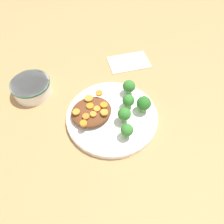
% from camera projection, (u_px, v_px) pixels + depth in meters
% --- Properties ---
extents(ground_plane, '(4.00, 4.00, 0.00)m').
position_uv_depth(ground_plane, '(112.00, 118.00, 0.68)').
color(ground_plane, tan).
extents(plate, '(0.28, 0.28, 0.02)m').
position_uv_depth(plate, '(112.00, 116.00, 0.68)').
color(plate, white).
rests_on(plate, ground_plane).
extents(dip_bowl, '(0.13, 0.13, 0.05)m').
position_uv_depth(dip_bowl, '(31.00, 87.00, 0.73)').
color(dip_bowl, white).
rests_on(dip_bowl, ground_plane).
extents(stew_mound, '(0.13, 0.11, 0.03)m').
position_uv_depth(stew_mound, '(91.00, 112.00, 0.66)').
color(stew_mound, brown).
rests_on(stew_mound, plate).
extents(broccoli_floret_0, '(0.04, 0.04, 0.05)m').
position_uv_depth(broccoli_floret_0, '(128.00, 101.00, 0.67)').
color(broccoli_floret_0, '#7FA85B').
rests_on(broccoli_floret_0, plate).
extents(broccoli_floret_1, '(0.04, 0.04, 0.05)m').
position_uv_depth(broccoli_floret_1, '(127.00, 130.00, 0.60)').
color(broccoli_floret_1, '#759E51').
rests_on(broccoli_floret_1, plate).
extents(broccoli_floret_2, '(0.04, 0.04, 0.05)m').
position_uv_depth(broccoli_floret_2, '(124.00, 114.00, 0.63)').
color(broccoli_floret_2, '#759E51').
rests_on(broccoli_floret_2, plate).
extents(broccoli_floret_3, '(0.04, 0.04, 0.06)m').
position_uv_depth(broccoli_floret_3, '(144.00, 104.00, 0.66)').
color(broccoli_floret_3, '#7FA85B').
rests_on(broccoli_floret_3, plate).
extents(broccoli_floret_4, '(0.04, 0.04, 0.05)m').
position_uv_depth(broccoli_floret_4, '(129.00, 87.00, 0.70)').
color(broccoli_floret_4, '#7FA85B').
rests_on(broccoli_floret_4, plate).
extents(carrot_slice_0, '(0.02, 0.02, 0.01)m').
position_uv_depth(carrot_slice_0, '(93.00, 114.00, 0.63)').
color(carrot_slice_0, orange).
rests_on(carrot_slice_0, stew_mound).
extents(carrot_slice_1, '(0.02, 0.02, 0.01)m').
position_uv_depth(carrot_slice_1, '(104.00, 113.00, 0.63)').
color(carrot_slice_1, orange).
rests_on(carrot_slice_1, stew_mound).
extents(carrot_slice_2, '(0.02, 0.02, 0.01)m').
position_uv_depth(carrot_slice_2, '(83.00, 123.00, 0.61)').
color(carrot_slice_2, orange).
rests_on(carrot_slice_2, stew_mound).
extents(carrot_slice_3, '(0.02, 0.02, 0.01)m').
position_uv_depth(carrot_slice_3, '(90.00, 106.00, 0.65)').
color(carrot_slice_3, orange).
rests_on(carrot_slice_3, stew_mound).
extents(carrot_slice_4, '(0.02, 0.02, 0.00)m').
position_uv_depth(carrot_slice_4, '(97.00, 109.00, 0.64)').
color(carrot_slice_4, orange).
rests_on(carrot_slice_4, stew_mound).
extents(carrot_slice_5, '(0.02, 0.02, 0.01)m').
position_uv_depth(carrot_slice_5, '(76.00, 112.00, 0.64)').
color(carrot_slice_5, orange).
rests_on(carrot_slice_5, stew_mound).
extents(carrot_slice_6, '(0.03, 0.03, 0.01)m').
position_uv_depth(carrot_slice_6, '(89.00, 98.00, 0.67)').
color(carrot_slice_6, orange).
rests_on(carrot_slice_6, stew_mound).
extents(carrot_slice_7, '(0.02, 0.02, 0.01)m').
position_uv_depth(carrot_slice_7, '(104.00, 105.00, 0.65)').
color(carrot_slice_7, orange).
rests_on(carrot_slice_7, stew_mound).
extents(carrot_slice_8, '(0.02, 0.02, 0.00)m').
position_uv_depth(carrot_slice_8, '(98.00, 94.00, 0.68)').
color(carrot_slice_8, orange).
rests_on(carrot_slice_8, stew_mound).
extents(carrot_slice_9, '(0.02, 0.02, 0.00)m').
position_uv_depth(carrot_slice_9, '(86.00, 116.00, 0.63)').
color(carrot_slice_9, orange).
rests_on(carrot_slice_9, stew_mound).
extents(napkin, '(0.18, 0.14, 0.01)m').
position_uv_depth(napkin, '(129.00, 62.00, 0.84)').
color(napkin, beige).
rests_on(napkin, ground_plane).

